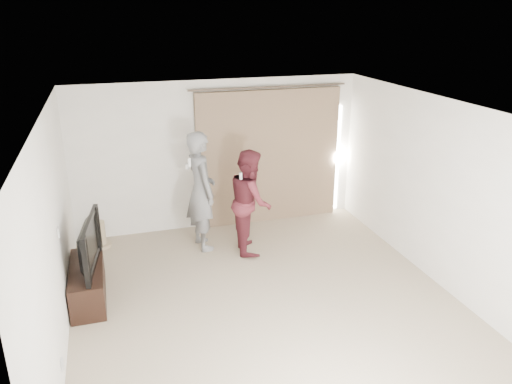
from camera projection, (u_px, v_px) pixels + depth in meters
floor at (267, 303)px, 6.66m from camera, size 5.50×5.50×0.00m
wall_back at (219, 155)px, 8.67m from camera, size 5.00×0.04×2.60m
wall_left at (53, 239)px, 5.52m from camera, size 0.04×5.50×2.60m
ceiling at (268, 110)px, 5.75m from camera, size 5.00×5.50×0.01m
curtain at (270, 157)px, 8.89m from camera, size 2.80×0.11×2.46m
tv_console at (88, 283)px, 6.69m from camera, size 0.43×1.24×0.48m
tv at (83, 245)px, 6.49m from camera, size 0.30×1.17×0.67m
scratching_post at (100, 237)px, 8.18m from camera, size 0.33×0.33×0.45m
person_man at (201, 191)px, 7.93m from camera, size 0.57×0.77×1.94m
person_woman at (250, 201)px, 7.88m from camera, size 0.74×0.89×1.68m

